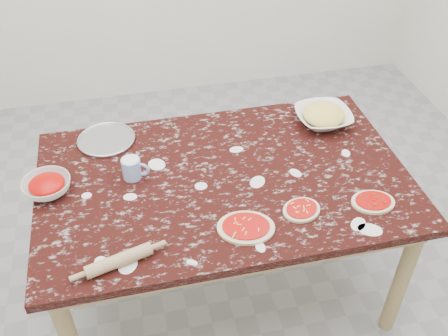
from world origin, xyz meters
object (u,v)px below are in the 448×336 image
Objects in this scene: worktable at (224,191)px; flour_mug at (132,168)px; pizza_tray at (106,140)px; cheese_bowl at (323,117)px; rolling_pin at (119,260)px; sauce_bowl at (47,186)px.

flour_mug is at bearing 167.26° from worktable.
pizza_tray is 0.99× the size of cheese_bowl.
flour_mug reaches higher than rolling_pin.
cheese_bowl is 1.24m from rolling_pin.
sauce_bowl is 0.36m from flour_mug.
sauce_bowl is at bearing 120.14° from rolling_pin.
cheese_bowl is 0.97m from flour_mug.
rolling_pin reaches higher than worktable.
sauce_bowl is 0.81× the size of rolling_pin.
flour_mug is (0.10, -0.29, 0.04)m from pizza_tray.
cheese_bowl is at bearing 27.01° from worktable.
flour_mug reaches higher than cheese_bowl.
pizza_tray is at bearing 142.34° from worktable.
pizza_tray is 1.33× the size of sauce_bowl.
cheese_bowl is 2.26× the size of flour_mug.
worktable is 5.97× the size of cheese_bowl.
rolling_pin is at bearing -140.70° from worktable.
cheese_bowl reaches higher than rolling_pin.
flour_mug reaches higher than sauce_bowl.
rolling_pin is at bearing -89.12° from pizza_tray.
flour_mug is (-0.95, -0.20, 0.02)m from cheese_bowl.
flour_mug is at bearing 79.18° from rolling_pin.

